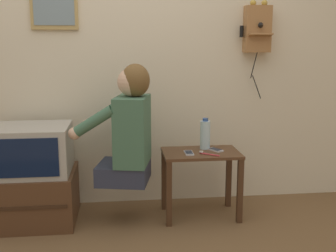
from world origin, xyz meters
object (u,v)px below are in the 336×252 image
at_px(wall_phone_antique, 257,29).
at_px(water_bottle, 205,135).
at_px(toothbrush, 208,154).
at_px(cell_phone_held, 189,153).
at_px(television, 32,149).
at_px(cell_phone_spare, 215,150).
at_px(person, 129,128).

relative_size(wall_phone_antique, water_bottle, 3.25).
bearing_deg(toothbrush, water_bottle, 33.49).
xyz_separation_m(wall_phone_antique, cell_phone_held, (-0.60, -0.36, -0.91)).
distance_m(television, toothbrush, 1.29).
bearing_deg(wall_phone_antique, toothbrush, -139.02).
bearing_deg(cell_phone_held, cell_phone_spare, 16.91).
xyz_separation_m(television, wall_phone_antique, (1.75, 0.28, 0.87)).
bearing_deg(cell_phone_held, wall_phone_antique, 30.83).
bearing_deg(person, television, 94.68).
bearing_deg(toothbrush, cell_phone_spare, 2.05).
relative_size(cell_phone_held, cell_phone_spare, 0.90).
relative_size(television, wall_phone_antique, 0.70).
bearing_deg(water_bottle, toothbrush, -94.40).
xyz_separation_m(wall_phone_antique, water_bottle, (-0.46, -0.23, -0.81)).
xyz_separation_m(person, cell_phone_held, (0.44, 0.01, -0.20)).
height_order(cell_phone_held, toothbrush, toothbrush).
bearing_deg(wall_phone_antique, cell_phone_spare, -142.79).
distance_m(wall_phone_antique, toothbrush, 1.10).
distance_m(person, toothbrush, 0.61).
distance_m(cell_phone_held, water_bottle, 0.22).
bearing_deg(wall_phone_antique, person, -160.70).
xyz_separation_m(television, cell_phone_spare, (1.36, -0.02, -0.04)).
height_order(television, water_bottle, water_bottle).
xyz_separation_m(television, cell_phone_held, (1.15, -0.08, -0.04)).
bearing_deg(toothbrush, cell_phone_held, 108.07).
xyz_separation_m(wall_phone_antique, toothbrush, (-0.47, -0.41, -0.91)).
height_order(wall_phone_antique, water_bottle, wall_phone_antique).
bearing_deg(television, cell_phone_held, -4.21).
bearing_deg(cell_phone_held, television, 175.83).
distance_m(television, wall_phone_antique, 1.98).
bearing_deg(cell_phone_spare, water_bottle, 107.25).
xyz_separation_m(cell_phone_held, toothbrush, (0.13, -0.05, 0.00)).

